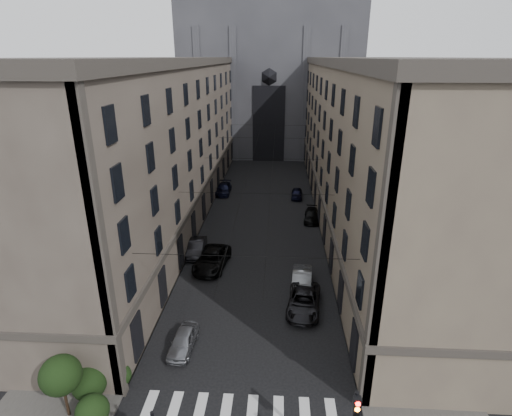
% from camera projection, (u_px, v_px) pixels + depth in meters
% --- Properties ---
extents(sidewalk_left, '(7.00, 80.00, 0.15)m').
position_uv_depth(sidewalk_left, '(182.00, 212.00, 51.87)').
color(sidewalk_left, '#383533').
rests_on(sidewalk_left, ground).
extents(sidewalk_right, '(7.00, 80.00, 0.15)m').
position_uv_depth(sidewalk_right, '(344.00, 215.00, 50.75)').
color(sidewalk_right, '#383533').
rests_on(sidewalk_right, ground).
extents(building_left, '(13.60, 60.60, 18.85)m').
position_uv_depth(building_left, '(153.00, 140.00, 48.73)').
color(building_left, '#463D35').
rests_on(building_left, ground).
extents(building_right, '(13.60, 60.60, 18.85)m').
position_uv_depth(building_right, '(376.00, 143.00, 47.29)').
color(building_right, brown).
rests_on(building_right, ground).
extents(gothic_tower, '(35.00, 23.00, 58.00)m').
position_uv_depth(gothic_tower, '(271.00, 63.00, 81.35)').
color(gothic_tower, '#2D2D33').
rests_on(gothic_tower, ground).
extents(shrub_cluster, '(3.90, 4.40, 3.90)m').
position_uv_depth(shrub_cluster, '(82.00, 385.00, 22.24)').
color(shrub_cluster, black).
rests_on(shrub_cluster, sidewalk_left).
extents(tram_wires, '(14.00, 60.00, 0.43)m').
position_uv_depth(tram_wires, '(262.00, 159.00, 48.41)').
color(tram_wires, black).
rests_on(tram_wires, ground).
extents(car_left_near, '(1.78, 3.94, 1.31)m').
position_uv_depth(car_left_near, '(183.00, 341.00, 27.42)').
color(car_left_near, gray).
rests_on(car_left_near, ground).
extents(car_left_midnear, '(1.64, 4.44, 1.45)m').
position_uv_depth(car_left_midnear, '(197.00, 248.00, 40.65)').
color(car_left_midnear, black).
rests_on(car_left_midnear, ground).
extents(car_left_midfar, '(3.36, 6.11, 1.62)m').
position_uv_depth(car_left_midfar, '(212.00, 259.00, 38.10)').
color(car_left_midfar, black).
rests_on(car_left_midfar, ground).
extents(car_left_far, '(2.02, 4.94, 1.43)m').
position_uv_depth(car_left_far, '(224.00, 189.00, 58.69)').
color(car_left_far, black).
rests_on(car_left_far, ground).
extents(car_right_near, '(2.06, 4.86, 1.56)m').
position_uv_depth(car_right_near, '(302.00, 280.00, 34.57)').
color(car_right_near, slate).
rests_on(car_right_near, ground).
extents(car_right_midnear, '(3.14, 5.69, 1.51)m').
position_uv_depth(car_right_midnear, '(304.00, 301.00, 31.68)').
color(car_right_midnear, black).
rests_on(car_right_midnear, ground).
extents(car_right_midfar, '(2.29, 4.61, 1.29)m').
position_uv_depth(car_right_midfar, '(312.00, 215.00, 49.05)').
color(car_right_midfar, black).
rests_on(car_right_midfar, ground).
extents(car_right_far, '(1.77, 3.91, 1.30)m').
position_uv_depth(car_right_far, '(297.00, 194.00, 56.86)').
color(car_right_far, black).
rests_on(car_right_far, ground).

